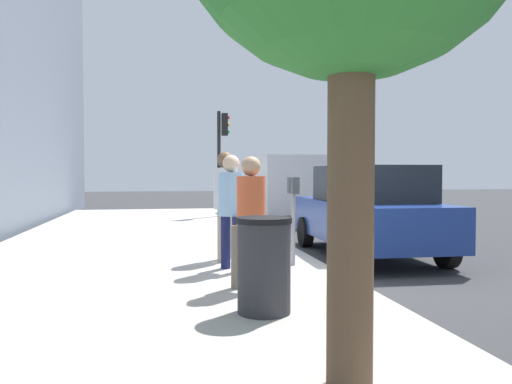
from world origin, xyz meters
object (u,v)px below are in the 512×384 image
at_px(pedestrian_at_meter, 231,203).
at_px(parked_sedan_near, 368,211).
at_px(parking_officer, 225,196).
at_px(parked_van_far, 278,184).
at_px(trash_bin, 264,265).
at_px(traffic_signal, 222,146).
at_px(pedestrian_bystander, 251,212).
at_px(parking_meter, 293,202).

height_order(pedestrian_at_meter, parked_sedan_near, pedestrian_at_meter).
xyz_separation_m(pedestrian_at_meter, parking_officer, (0.94, -0.03, 0.07)).
relative_size(parked_van_far, trash_bin, 5.21).
bearing_deg(traffic_signal, parked_van_far, -98.45).
xyz_separation_m(pedestrian_at_meter, pedestrian_bystander, (-1.26, -0.08, -0.05)).
height_order(pedestrian_at_meter, pedestrian_bystander, pedestrian_at_meter).
height_order(pedestrian_at_meter, parking_officer, parking_officer).
xyz_separation_m(pedestrian_at_meter, parked_van_far, (9.54, -2.93, 0.08)).
distance_m(parking_meter, parked_van_far, 9.48).
bearing_deg(trash_bin, traffic_signal, -4.75).
xyz_separation_m(parking_meter, parked_van_far, (9.29, -1.90, 0.09)).
distance_m(parking_officer, parked_van_far, 9.07).
bearing_deg(pedestrian_bystander, pedestrian_at_meter, 21.77).
height_order(parking_meter, pedestrian_at_meter, pedestrian_at_meter).
xyz_separation_m(parking_officer, parked_van_far, (8.60, -2.90, 0.01)).
bearing_deg(parked_sedan_near, pedestrian_at_meter, 120.26).
xyz_separation_m(parking_officer, trash_bin, (-3.34, 0.01, -0.59)).
bearing_deg(parking_meter, pedestrian_at_meter, 103.38).
distance_m(parking_meter, parked_sedan_near, 2.41).
bearing_deg(parked_van_far, pedestrian_at_meter, 162.91).
xyz_separation_m(pedestrian_bystander, traffic_signal, (11.07, -0.95, 1.44)).
height_order(pedestrian_at_meter, traffic_signal, traffic_signal).
bearing_deg(parking_officer, parking_meter, -11.15).
distance_m(parking_meter, trash_bin, 2.88).
relative_size(pedestrian_bystander, parked_sedan_near, 0.38).
bearing_deg(traffic_signal, parking_officer, 173.54).
distance_m(parked_van_far, trash_bin, 12.30).
bearing_deg(parked_van_far, parked_sedan_near, 179.99).
bearing_deg(pedestrian_at_meter, traffic_signal, 64.75).
bearing_deg(parked_sedan_near, traffic_signal, 13.16).
bearing_deg(pedestrian_bystander, trash_bin, -165.10).
bearing_deg(parked_van_far, parking_meter, 168.45).
distance_m(parking_officer, traffic_signal, 9.03).
relative_size(traffic_signal, trash_bin, 3.56).
bearing_deg(pedestrian_at_meter, parked_van_far, 53.67).
xyz_separation_m(pedestrian_at_meter, parked_sedan_near, (1.71, -2.93, -0.28)).
relative_size(pedestrian_at_meter, pedestrian_bystander, 1.04).
height_order(pedestrian_bystander, parking_officer, parking_officer).
relative_size(parking_officer, parked_van_far, 0.35).
bearing_deg(traffic_signal, trash_bin, 175.25).
distance_m(traffic_signal, trash_bin, 12.41).
height_order(traffic_signal, trash_bin, traffic_signal).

